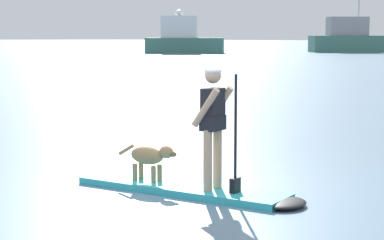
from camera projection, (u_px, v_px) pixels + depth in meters
ground_plane at (181, 192)px, 9.91m from camera, size 400.00×400.00×0.00m
paddleboard at (195, 190)px, 9.79m from camera, size 3.42×2.01×0.10m
person_paddler at (214, 119)px, 9.51m from camera, size 0.68×0.60×1.67m
dog at (150, 157)px, 10.14m from camera, size 0.96×0.48×0.54m
moored_boat_outer at (183, 39)px, 76.14m from camera, size 8.51×3.27×4.66m
moored_boat_far_starboard at (352, 39)px, 80.53m from camera, size 10.27×5.32×12.04m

